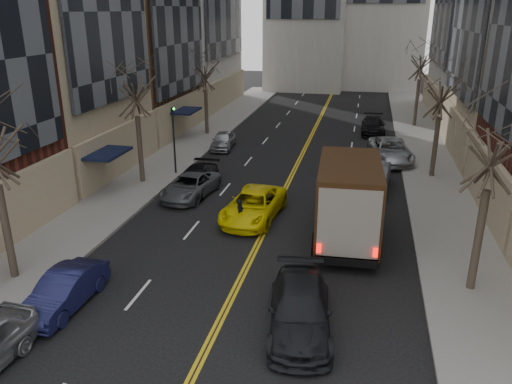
{
  "coord_description": "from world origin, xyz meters",
  "views": [
    {
      "loc": [
        4.41,
        -7.02,
        10.16
      ],
      "look_at": [
        -0.29,
        14.11,
        2.2
      ],
      "focal_mm": 35.0,
      "sensor_mm": 36.0,
      "label": 1
    }
  ],
  "objects_px": {
    "taxi": "(253,205)",
    "observer_sedan": "(300,310)",
    "ups_truck": "(348,200)",
    "pedestrian": "(240,215)"
  },
  "relations": [
    {
      "from": "taxi",
      "to": "observer_sedan",
      "type": "bearing_deg",
      "value": -62.65
    },
    {
      "from": "ups_truck",
      "to": "taxi",
      "type": "height_order",
      "value": "ups_truck"
    },
    {
      "from": "ups_truck",
      "to": "taxi",
      "type": "xyz_separation_m",
      "value": [
        -4.77,
        1.44,
        -1.23
      ]
    },
    {
      "from": "ups_truck",
      "to": "observer_sedan",
      "type": "xyz_separation_m",
      "value": [
        -1.16,
        -7.41,
        -1.23
      ]
    },
    {
      "from": "observer_sedan",
      "to": "pedestrian",
      "type": "bearing_deg",
      "value": 110.07
    },
    {
      "from": "ups_truck",
      "to": "taxi",
      "type": "bearing_deg",
      "value": 160.37
    },
    {
      "from": "taxi",
      "to": "pedestrian",
      "type": "height_order",
      "value": "pedestrian"
    },
    {
      "from": "ups_truck",
      "to": "pedestrian",
      "type": "relative_size",
      "value": 4.59
    },
    {
      "from": "ups_truck",
      "to": "pedestrian",
      "type": "bearing_deg",
      "value": 177.51
    },
    {
      "from": "pedestrian",
      "to": "observer_sedan",
      "type": "bearing_deg",
      "value": -146.16
    }
  ]
}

